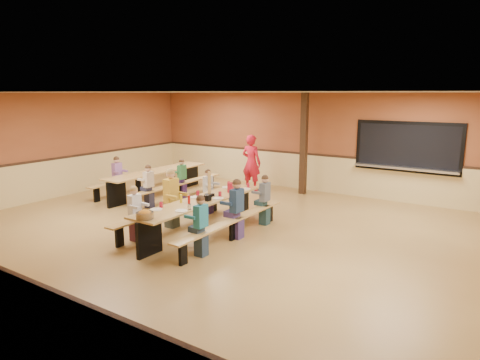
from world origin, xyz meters
The scene contains 23 objects.
ground centered at (0.00, 0.00, 0.00)m, with size 12.00×12.00×0.00m, color olive.
room_envelope centered at (0.00, 0.00, 0.69)m, with size 12.04×10.04×3.02m.
kitchen_pass_through centered at (2.60, 4.96, 1.49)m, with size 2.78×0.28×1.38m.
structural_post centered at (-0.20, 4.40, 1.50)m, with size 0.18×0.18×3.00m, color black.
cafeteria_table_main centered at (-0.42, -0.20, 0.53)m, with size 1.91×3.70×0.74m.
cafeteria_table_second centered at (-3.71, 1.85, 0.53)m, with size 1.91×3.70×0.74m.
seated_child_white_left centered at (-1.24, -1.32, 0.56)m, with size 0.33×0.27×1.13m, color white, non-canonical shape.
seated_adult_yellow centered at (-1.24, -0.23, 0.66)m, with size 0.42×0.35×1.32m, color gold, non-canonical shape.
seated_child_grey_left centered at (-1.24, 1.11, 0.55)m, with size 0.32×0.26×1.11m, color #AEAEAE, non-canonical shape.
seated_child_teal_right centered at (0.41, -1.24, 0.57)m, with size 0.34×0.28×1.15m, color #206E83, non-canonical shape.
seated_child_navy_right centered at (0.41, -0.05, 0.62)m, with size 0.38×0.31×1.24m, color navy, non-canonical shape.
seated_child_char_right centered at (0.41, 1.10, 0.57)m, with size 0.34×0.28×1.14m, color #4F545A, non-canonical shape.
seated_child_purple_sec centered at (-4.54, 1.06, 0.58)m, with size 0.35×0.29×1.17m, color #87578F, non-canonical shape.
seated_child_green_sec centered at (-2.89, 2.01, 0.56)m, with size 0.32×0.26×1.11m, color #2D7140, non-canonical shape.
seated_child_tan_sec centered at (-2.89, 0.69, 0.56)m, with size 0.33×0.27×1.13m, color #C5B39A, non-canonical shape.
standing_woman centered at (-1.73, 3.93, 0.87)m, with size 0.63×0.42×1.74m, color red.
punch_pitcher centered at (-0.31, 0.75, 0.85)m, with size 0.16×0.16×0.22m, color #B0172B.
chip_bowl centered at (-0.40, -1.85, 0.81)m, with size 0.32×0.32×0.15m, color orange, non-canonical shape.
napkin_dispenser centered at (-0.25, -0.18, 0.80)m, with size 0.10×0.14×0.13m, color black.
condiment_mustard centered at (-0.61, -0.62, 0.82)m, with size 0.06×0.06×0.17m, color yellow.
condiment_ketchup centered at (-0.43, -0.57, 0.82)m, with size 0.06×0.06×0.17m, color #B2140F.
table_paddle centered at (-0.47, 0.17, 0.88)m, with size 0.16×0.16×0.56m.
place_settings centered at (-0.42, -0.20, 0.80)m, with size 0.65×3.30×0.11m, color beige, non-canonical shape.
Camera 1 is at (5.19, -7.13, 2.99)m, focal length 32.00 mm.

